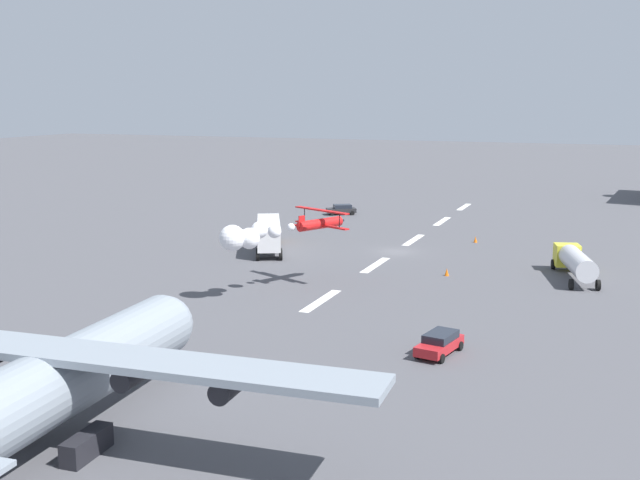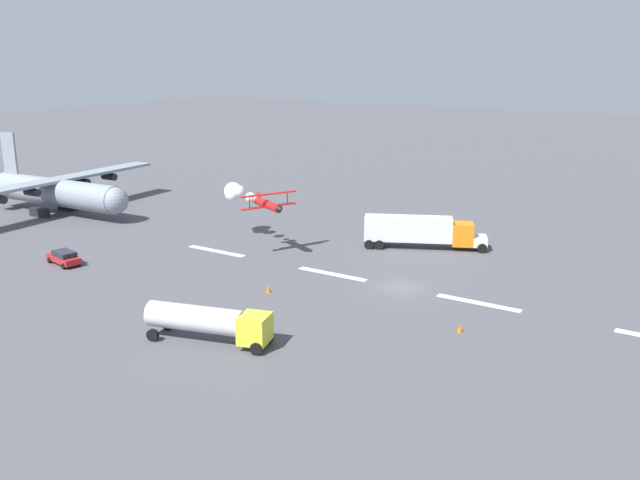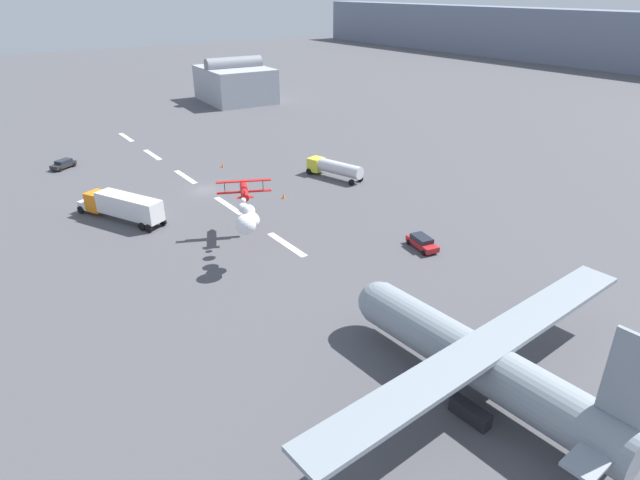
{
  "view_description": "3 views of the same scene",
  "coord_description": "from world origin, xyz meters",
  "px_view_note": "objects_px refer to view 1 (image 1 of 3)",
  "views": [
    {
      "loc": [
        85.94,
        24.18,
        17.57
      ],
      "look_at": [
        17.83,
        -2.37,
        4.22
      ],
      "focal_mm": 44.58,
      "sensor_mm": 36.0,
      "label": 1
    },
    {
      "loc": [
        -27.37,
        57.45,
        22.17
      ],
      "look_at": [
        10.8,
        -2.2,
        2.73
      ],
      "focal_mm": 38.32,
      "sensor_mm": 36.0,
      "label": 2
    },
    {
      "loc": [
        73.74,
        -30.85,
        28.86
      ],
      "look_at": [
        30.75,
        0.0,
        3.37
      ],
      "focal_mm": 29.7,
      "sensor_mm": 36.0,
      "label": 3
    }
  ],
  "objects_px": {
    "semi_truck_orange": "(269,232)",
    "followme_car_yellow": "(342,209)",
    "fuel_tanker_truck": "(575,261)",
    "airport_staff_sedan": "(440,343)",
    "traffic_cone_far": "(447,272)",
    "stunt_biplane_red": "(262,233)",
    "cargo_transport_plane": "(67,373)",
    "traffic_cone_near": "(475,239)"
  },
  "relations": [
    {
      "from": "stunt_biplane_red",
      "to": "semi_truck_orange",
      "type": "height_order",
      "value": "stunt_biplane_red"
    },
    {
      "from": "stunt_biplane_red",
      "to": "airport_staff_sedan",
      "type": "height_order",
      "value": "stunt_biplane_red"
    },
    {
      "from": "semi_truck_orange",
      "to": "airport_staff_sedan",
      "type": "bearing_deg",
      "value": 41.97
    },
    {
      "from": "airport_staff_sedan",
      "to": "traffic_cone_near",
      "type": "distance_m",
      "value": 43.48
    },
    {
      "from": "semi_truck_orange",
      "to": "followme_car_yellow",
      "type": "relative_size",
      "value": 3.02
    },
    {
      "from": "stunt_biplane_red",
      "to": "followme_car_yellow",
      "type": "height_order",
      "value": "stunt_biplane_red"
    },
    {
      "from": "stunt_biplane_red",
      "to": "traffic_cone_far",
      "type": "height_order",
      "value": "stunt_biplane_red"
    },
    {
      "from": "airport_staff_sedan",
      "to": "stunt_biplane_red",
      "type": "bearing_deg",
      "value": -119.1
    },
    {
      "from": "cargo_transport_plane",
      "to": "traffic_cone_near",
      "type": "relative_size",
      "value": 46.38
    },
    {
      "from": "fuel_tanker_truck",
      "to": "followme_car_yellow",
      "type": "bearing_deg",
      "value": -131.79
    },
    {
      "from": "traffic_cone_near",
      "to": "followme_car_yellow",
      "type": "bearing_deg",
      "value": -124.32
    },
    {
      "from": "stunt_biplane_red",
      "to": "followme_car_yellow",
      "type": "bearing_deg",
      "value": -168.29
    },
    {
      "from": "traffic_cone_near",
      "to": "traffic_cone_far",
      "type": "xyz_separation_m",
      "value": [
        19.11,
        0.66,
        0.0
      ]
    },
    {
      "from": "cargo_transport_plane",
      "to": "semi_truck_orange",
      "type": "bearing_deg",
      "value": -166.89
    },
    {
      "from": "stunt_biplane_red",
      "to": "fuel_tanker_truck",
      "type": "bearing_deg",
      "value": 123.92
    },
    {
      "from": "traffic_cone_near",
      "to": "stunt_biplane_red",
      "type": "bearing_deg",
      "value": -21.19
    },
    {
      "from": "semi_truck_orange",
      "to": "followme_car_yellow",
      "type": "distance_m",
      "value": 29.03
    },
    {
      "from": "stunt_biplane_red",
      "to": "airport_staff_sedan",
      "type": "bearing_deg",
      "value": 60.9
    },
    {
      "from": "fuel_tanker_truck",
      "to": "traffic_cone_far",
      "type": "xyz_separation_m",
      "value": [
        3.11,
        -11.84,
        -1.38
      ]
    },
    {
      "from": "followme_car_yellow",
      "to": "airport_staff_sedan",
      "type": "xyz_separation_m",
      "value": [
        58.75,
        28.29,
        0.0
      ]
    },
    {
      "from": "traffic_cone_near",
      "to": "traffic_cone_far",
      "type": "height_order",
      "value": "same"
    },
    {
      "from": "semi_truck_orange",
      "to": "traffic_cone_near",
      "type": "relative_size",
      "value": 18.59
    },
    {
      "from": "fuel_tanker_truck",
      "to": "airport_staff_sedan",
      "type": "xyz_separation_m",
      "value": [
        27.14,
        -7.08,
        -0.94
      ]
    },
    {
      "from": "followme_car_yellow",
      "to": "airport_staff_sedan",
      "type": "relative_size",
      "value": 0.96
    },
    {
      "from": "traffic_cone_near",
      "to": "cargo_transport_plane",
      "type": "bearing_deg",
      "value": -8.82
    },
    {
      "from": "cargo_transport_plane",
      "to": "followme_car_yellow",
      "type": "bearing_deg",
      "value": -170.57
    },
    {
      "from": "fuel_tanker_truck",
      "to": "traffic_cone_near",
      "type": "bearing_deg",
      "value": -142.0
    },
    {
      "from": "semi_truck_orange",
      "to": "traffic_cone_near",
      "type": "xyz_separation_m",
      "value": [
        -13.35,
        21.38,
        -1.75
      ]
    },
    {
      "from": "stunt_biplane_red",
      "to": "traffic_cone_near",
      "type": "relative_size",
      "value": 17.41
    },
    {
      "from": "cargo_transport_plane",
      "to": "fuel_tanker_truck",
      "type": "xyz_separation_m",
      "value": [
        -47.1,
        22.29,
        -1.59
      ]
    },
    {
      "from": "airport_staff_sedan",
      "to": "traffic_cone_near",
      "type": "relative_size",
      "value": 6.45
    },
    {
      "from": "cargo_transport_plane",
      "to": "fuel_tanker_truck",
      "type": "relative_size",
      "value": 3.32
    },
    {
      "from": "traffic_cone_far",
      "to": "fuel_tanker_truck",
      "type": "bearing_deg",
      "value": 104.72
    },
    {
      "from": "semi_truck_orange",
      "to": "traffic_cone_far",
      "type": "height_order",
      "value": "semi_truck_orange"
    },
    {
      "from": "airport_staff_sedan",
      "to": "traffic_cone_far",
      "type": "bearing_deg",
      "value": -168.81
    },
    {
      "from": "fuel_tanker_truck",
      "to": "cargo_transport_plane",
      "type": "bearing_deg",
      "value": -25.33
    },
    {
      "from": "followme_car_yellow",
      "to": "traffic_cone_far",
      "type": "height_order",
      "value": "followme_car_yellow"
    },
    {
      "from": "fuel_tanker_truck",
      "to": "semi_truck_orange",
      "type": "bearing_deg",
      "value": -94.46
    },
    {
      "from": "cargo_transport_plane",
      "to": "followme_car_yellow",
      "type": "height_order",
      "value": "cargo_transport_plane"
    },
    {
      "from": "followme_car_yellow",
      "to": "traffic_cone_near",
      "type": "relative_size",
      "value": 6.16
    },
    {
      "from": "cargo_transport_plane",
      "to": "semi_truck_orange",
      "type": "distance_m",
      "value": 51.09
    },
    {
      "from": "followme_car_yellow",
      "to": "airport_staff_sedan",
      "type": "distance_m",
      "value": 65.2
    }
  ]
}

